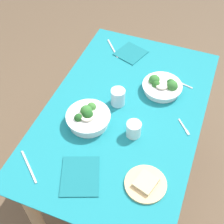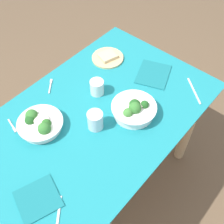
% 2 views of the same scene
% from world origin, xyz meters
% --- Properties ---
extents(ground_plane, '(6.00, 6.00, 0.00)m').
position_xyz_m(ground_plane, '(0.00, 0.00, 0.00)').
color(ground_plane, brown).
extents(dining_table, '(1.32, 0.83, 0.77)m').
position_xyz_m(dining_table, '(0.00, 0.00, 0.64)').
color(dining_table, '#197A84').
rests_on(dining_table, ground_plane).
extents(broccoli_bowl_far, '(0.23, 0.23, 0.08)m').
position_xyz_m(broccoli_bowl_far, '(-0.23, 0.15, 0.81)').
color(broccoli_bowl_far, white).
rests_on(broccoli_bowl_far, dining_table).
extents(broccoli_bowl_near, '(0.23, 0.23, 0.10)m').
position_xyz_m(broccoli_bowl_near, '(0.14, -0.15, 0.81)').
color(broccoli_bowl_near, white).
rests_on(broccoli_bowl_near, dining_table).
extents(bread_side_plate, '(0.19, 0.19, 0.03)m').
position_xyz_m(bread_side_plate, '(0.38, 0.24, 0.78)').
color(bread_side_plate, '#D6B27A').
rests_on(bread_side_plate, dining_table).
extents(water_glass_center, '(0.08, 0.08, 0.10)m').
position_xyz_m(water_glass_center, '(-0.04, -0.05, 0.82)').
color(water_glass_center, silver).
rests_on(water_glass_center, dining_table).
extents(water_glass_side, '(0.08, 0.08, 0.08)m').
position_xyz_m(water_glass_side, '(0.13, 0.10, 0.82)').
color(water_glass_side, silver).
rests_on(water_glass_side, dining_table).
extents(fork_by_far_bowl, '(0.09, 0.08, 0.00)m').
position_xyz_m(fork_by_far_bowl, '(-0.00, 0.33, 0.78)').
color(fork_by_far_bowl, '#B7B7BC').
rests_on(fork_by_far_bowl, dining_table).
extents(fork_by_near_bowl, '(0.03, 0.09, 0.00)m').
position_xyz_m(fork_by_near_bowl, '(-0.31, 0.26, 0.78)').
color(fork_by_near_bowl, '#B7B7BC').
rests_on(fork_by_near_bowl, dining_table).
extents(table_knife_left, '(0.16, 0.13, 0.00)m').
position_xyz_m(table_knife_left, '(-0.48, -0.25, 0.78)').
color(table_knife_left, '#B7B7BC').
rests_on(table_knife_left, dining_table).
extents(table_knife_right, '(0.13, 0.16, 0.00)m').
position_xyz_m(table_knife_right, '(0.49, -0.30, 0.78)').
color(table_knife_right, '#B7B7BC').
rests_on(table_knife_right, dining_table).
extents(napkin_folded_upper, '(0.21, 0.21, 0.01)m').
position_xyz_m(napkin_folded_upper, '(-0.48, -0.12, 0.78)').
color(napkin_folded_upper, '#156870').
rests_on(napkin_folded_upper, dining_table).
extents(napkin_folded_lower, '(0.26, 0.24, 0.01)m').
position_xyz_m(napkin_folded_lower, '(0.45, -0.05, 0.78)').
color(napkin_folded_lower, '#156870').
rests_on(napkin_folded_lower, dining_table).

